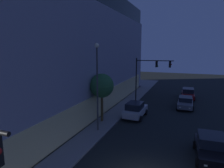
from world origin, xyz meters
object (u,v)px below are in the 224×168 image
Objects in this scene: sidewalk_tree at (102,86)px; car_silver at (135,110)px; car_grey at (185,102)px; modern_building at (40,51)px; traffic_light_far_corner at (150,70)px; car_red at (188,93)px; street_lamp_sidewalk at (97,77)px; car_black at (211,148)px.

sidewalk_tree is 1.23× the size of car_silver.
car_grey is at bearing -42.77° from sidewalk_tree.
modern_building reaches higher than traffic_light_far_corner.
car_red is at bearing -2.97° from car_grey.
sidewalk_tree is (2.45, 0.64, -1.28)m from street_lamp_sidewalk.
car_black is 13.07m from car_grey.
traffic_light_far_corner is 1.24× the size of sidewalk_tree.
sidewalk_tree is at bearing 14.68° from street_lamp_sidewalk.
car_silver is 0.96× the size of car_red.
sidewalk_tree is (-4.03, -11.28, -3.61)m from modern_building.
car_red is at bearing -25.52° from car_silver.
sidewalk_tree is at bearing 69.30° from car_black.
car_red is at bearing -51.07° from traffic_light_far_corner.
street_lamp_sidewalk reaches higher than car_black.
car_grey is at bearing 177.03° from car_red.
car_silver is 13.14m from car_red.
car_red is (17.15, -7.99, -4.47)m from street_lamp_sidewalk.
traffic_light_far_corner is 1.49× the size of car_grey.
car_black is at bearing -174.79° from car_red.
modern_building is 12.52m from sidewalk_tree.
traffic_light_far_corner is 1.48× the size of car_black.
car_black is 1.00× the size of car_red.
sidewalk_tree is 12.70m from car_grey.
street_lamp_sidewalk is at bearing 156.22° from car_silver.
car_silver is (6.74, 7.36, 0.07)m from car_black.
car_red is (14.70, -8.63, -3.19)m from sidewalk_tree.
car_black is 18.68m from car_red.
car_silver is at bearing 139.00° from car_grey.
car_grey is at bearing -41.00° from car_silver.
car_black is at bearing -153.23° from traffic_light_far_corner.
traffic_light_far_corner is at bearing 128.93° from car_red.
car_grey is (9.01, -8.34, -3.26)m from sidewalk_tree.
car_grey is (-1.28, -5.17, -4.02)m from traffic_light_far_corner.
modern_building reaches higher than sidewalk_tree.
street_lamp_sidewalk is 1.90× the size of car_grey.
car_silver is at bearing -46.30° from sidewalk_tree.
street_lamp_sidewalk is 14.53m from car_grey.
car_red is at bearing 5.21° from car_black.
sidewalk_tree is at bearing 133.70° from car_silver.
car_black reaches higher than car_red.
car_silver reaches higher than car_red.
sidewalk_tree reaches higher than car_silver.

